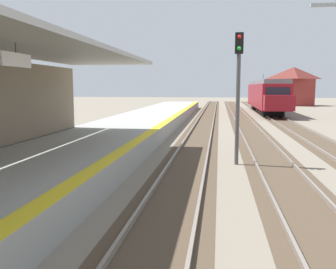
{
  "coord_description": "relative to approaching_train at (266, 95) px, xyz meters",
  "views": [
    {
      "loc": [
        3.1,
        1.05,
        3.12
      ],
      "look_at": [
        2.02,
        8.73,
        2.1
      ],
      "focal_mm": 38.9,
      "sensor_mm": 36.0,
      "label": 1
    }
  ],
  "objects": [
    {
      "name": "rail_signal_post",
      "position": [
        -4.88,
        -30.44,
        1.02
      ],
      "size": [
        0.32,
        0.34,
        5.2
      ],
      "color": "#4C4C4C",
      "rests_on": "ground"
    },
    {
      "name": "track_pair_far_side",
      "position": [
        -0.0,
        -26.17,
        -2.13
      ],
      "size": [
        2.34,
        120.0,
        0.16
      ],
      "color": "#4C3D2D",
      "rests_on": "ground"
    },
    {
      "name": "distant_trackside_house",
      "position": [
        6.59,
        18.5,
        1.16
      ],
      "size": [
        6.6,
        5.28,
        6.4
      ],
      "color": "maroon",
      "rests_on": "ground"
    },
    {
      "name": "approaching_train",
      "position": [
        0.0,
        0.0,
        0.0
      ],
      "size": [
        2.93,
        19.6,
        4.76
      ],
      "color": "maroon",
      "rests_on": "ground"
    },
    {
      "name": "track_pair_middle",
      "position": [
        -3.4,
        -26.17,
        -2.13
      ],
      "size": [
        2.34,
        120.0,
        0.16
      ],
      "color": "#4C3D2D",
      "rests_on": "ground"
    },
    {
      "name": "track_pair_nearest_platform",
      "position": [
        -6.8,
        -26.17,
        -2.13
      ],
      "size": [
        2.34,
        120.0,
        0.16
      ],
      "color": "#4C3D2D",
      "rests_on": "ground"
    },
    {
      "name": "station_platform",
      "position": [
        -11.2,
        -30.17,
        -1.73
      ],
      "size": [
        5.0,
        80.0,
        0.91
      ],
      "color": "#999993",
      "rests_on": "ground"
    }
  ]
}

